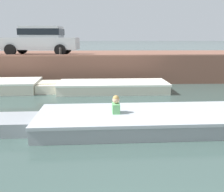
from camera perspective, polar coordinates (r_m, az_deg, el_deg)
The scene contains 7 objects.
ground_plane at distance 7.40m, azimuth 2.51°, elevation -5.83°, with size 400.00×400.00×0.00m, color #384C47.
far_quay_wall at distance 16.09m, azimuth 0.04°, elevation 7.21°, with size 60.00×6.00×1.48m, color brown.
far_wall_coping at distance 13.16m, azimuth 0.49°, elevation 9.29°, with size 60.00×0.24×0.08m, color #925F4C.
boat_moored_central_cream at distance 11.38m, azimuth -0.98°, elevation 2.12°, with size 5.90×1.88×0.46m.
motorboat_passing at distance 6.86m, azimuth 5.98°, elevation -5.50°, with size 7.33×2.26×0.92m.
car_left_inner_silver at distance 14.74m, azimuth -16.03°, elevation 12.35°, with size 4.31×2.06×1.54m.
mooring_bollard_mid at distance 13.45m, azimuth -11.72°, elevation 9.96°, with size 0.15×0.15×0.45m.
Camera 1 is at (-0.56, -0.96, 2.41)m, focal length 40.00 mm.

